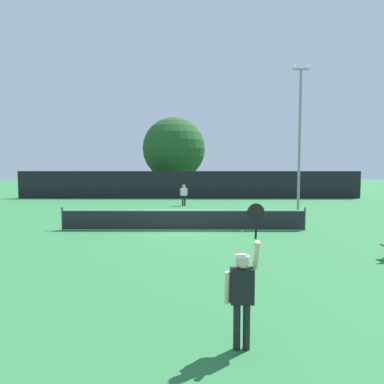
% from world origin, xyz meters
% --- Properties ---
extents(ground_plane, '(120.00, 120.00, 0.00)m').
position_xyz_m(ground_plane, '(0.00, 0.00, 0.00)').
color(ground_plane, '#2D723D').
extents(tennis_net, '(11.42, 0.08, 1.07)m').
position_xyz_m(tennis_net, '(0.00, 0.00, 0.51)').
color(tennis_net, '#232328').
rests_on(tennis_net, ground).
extents(perimeter_fence, '(31.25, 0.12, 2.48)m').
position_xyz_m(perimeter_fence, '(0.00, 16.31, 1.24)').
color(perimeter_fence, black).
rests_on(perimeter_fence, ground).
extents(player_serving, '(0.67, 0.38, 2.42)m').
position_xyz_m(player_serving, '(1.31, -11.05, 1.05)').
color(player_serving, black).
rests_on(player_serving, ground).
extents(player_receiving, '(0.57, 0.23, 1.56)m').
position_xyz_m(player_receiving, '(-0.28, 10.17, 0.95)').
color(player_receiving, white).
rests_on(player_receiving, ground).
extents(tennis_ball, '(0.07, 0.07, 0.07)m').
position_xyz_m(tennis_ball, '(2.68, -0.53, 0.03)').
color(tennis_ball, '#CCE033').
rests_on(tennis_ball, ground).
extents(light_pole, '(1.18, 0.28, 9.66)m').
position_xyz_m(light_pole, '(7.61, 7.91, 5.41)').
color(light_pole, gray).
rests_on(light_pole, ground).
extents(large_tree, '(6.61, 6.61, 8.06)m').
position_xyz_m(large_tree, '(-1.67, 21.94, 4.74)').
color(large_tree, brown).
rests_on(large_tree, ground).
extents(parked_car_near, '(2.00, 4.24, 1.69)m').
position_xyz_m(parked_car_near, '(-7.72, 24.84, 0.78)').
color(parked_car_near, navy).
rests_on(parked_car_near, ground).
extents(parked_car_mid, '(2.16, 4.31, 1.69)m').
position_xyz_m(parked_car_mid, '(2.09, 22.85, 0.78)').
color(parked_car_mid, '#B7B7BC').
rests_on(parked_car_mid, ground).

